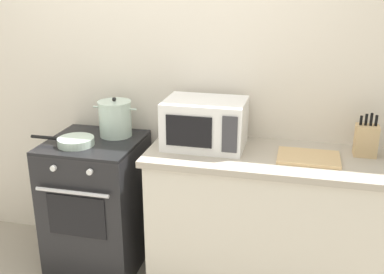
{
  "coord_description": "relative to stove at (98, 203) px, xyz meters",
  "views": [
    {
      "loc": [
        0.95,
        -1.98,
        1.93
      ],
      "look_at": [
        0.32,
        0.6,
        1.0
      ],
      "focal_mm": 42.51,
      "sensor_mm": 36.0,
      "label": 1
    }
  ],
  "objects": [
    {
      "name": "cutting_board",
      "position": [
        1.38,
        0.0,
        0.47
      ],
      "size": [
        0.36,
        0.26,
        0.02
      ],
      "primitive_type": "cube",
      "color": "tan",
      "rests_on": "countertop_right"
    },
    {
      "name": "lower_cabinet_right",
      "position": [
        1.25,
        0.02,
        -0.02
      ],
      "size": [
        1.64,
        0.56,
        0.88
      ],
      "primitive_type": "cube",
      "color": "beige",
      "rests_on": "ground_plane"
    },
    {
      "name": "stove",
      "position": [
        0.0,
        0.0,
        0.0
      ],
      "size": [
        0.6,
        0.64,
        0.92
      ],
      "color": "black",
      "rests_on": "ground_plane"
    },
    {
      "name": "frying_pan",
      "position": [
        -0.07,
        -0.11,
        0.48
      ],
      "size": [
        0.43,
        0.23,
        0.05
      ],
      "color": "silver",
      "rests_on": "stove"
    },
    {
      "name": "microwave",
      "position": [
        0.74,
        0.08,
        0.61
      ],
      "size": [
        0.5,
        0.37,
        0.3
      ],
      "color": "white",
      "rests_on": "countertop_right"
    },
    {
      "name": "back_wall",
      "position": [
        0.65,
        0.37,
        0.79
      ],
      "size": [
        4.4,
        0.1,
        2.5
      ],
      "primitive_type": "cube",
      "color": "silver",
      "rests_on": "ground_plane"
    },
    {
      "name": "knife_block",
      "position": [
        1.71,
        0.14,
        0.56
      ],
      "size": [
        0.13,
        0.1,
        0.27
      ],
      "color": "tan",
      "rests_on": "countertop_right"
    },
    {
      "name": "stock_pot",
      "position": [
        0.11,
        0.13,
        0.58
      ],
      "size": [
        0.31,
        0.22,
        0.27
      ],
      "color": "silver",
      "rests_on": "stove"
    },
    {
      "name": "countertop_right",
      "position": [
        1.25,
        0.02,
        0.44
      ],
      "size": [
        1.7,
        0.6,
        0.04
      ],
      "primitive_type": "cube",
      "color": "#ADA393",
      "rests_on": "lower_cabinet_right"
    }
  ]
}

